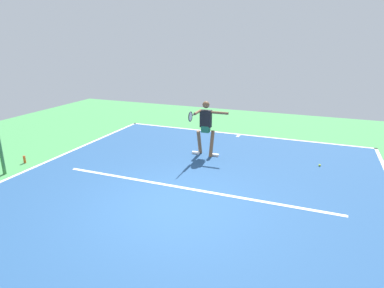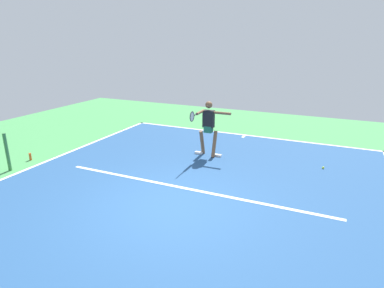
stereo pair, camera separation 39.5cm
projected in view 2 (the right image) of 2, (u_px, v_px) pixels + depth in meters
The scene contains 10 objects.
ground_plane at pixel (169, 207), 7.05m from camera, with size 21.07×21.07×0.00m, color #428E4C.
court_surface at pixel (169, 207), 7.04m from camera, with size 9.38×12.34×0.00m, color navy.
court_line_baseline_near at pixel (245, 135), 12.35m from camera, with size 9.38×0.10×0.01m, color white.
court_line_sideline_right at pixel (19, 172), 8.87m from camera, with size 0.10×12.34×0.01m, color white.
court_line_service at pixel (188, 189), 7.89m from camera, with size 7.04×0.10×0.01m, color white.
court_line_centre_mark at pixel (244, 136), 12.18m from camera, with size 0.10×0.30×0.01m, color white.
net_post at pixel (7, 152), 8.85m from camera, with size 0.09×0.09×1.07m, color #38753D.
tennis_player at pixel (208, 125), 9.87m from camera, with size 1.13×1.21×1.72m.
tennis_ball_near_player at pixel (323, 168), 9.12m from camera, with size 0.07×0.07×0.07m, color #C6E53D.
water_bottle at pixel (30, 157), 9.75m from camera, with size 0.07×0.07×0.22m, color #D84C1E.
Camera 2 is at (-3.06, 5.52, 3.45)m, focal length 30.36 mm.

